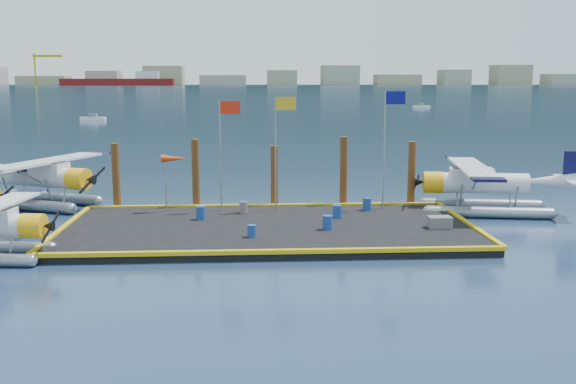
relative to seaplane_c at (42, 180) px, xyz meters
name	(u,v)px	position (x,y,z in m)	size (l,w,h in m)	color
ground	(269,233)	(13.31, -7.41, -1.64)	(4000.00, 4000.00, 0.00)	navy
dock	(269,229)	(13.31, -7.41, -1.44)	(20.00, 10.00, 0.40)	black
dock_bumpers	(269,223)	(13.31, -7.41, -1.15)	(20.25, 10.25, 0.18)	#C7A00B
far_backdrop	(338,79)	(253.21, 1730.11, 7.81)	(3050.00, 2050.00, 810.00)	black
seaplane_c	(42,180)	(0.00, 0.00, 0.00)	(9.83, 10.35, 3.77)	gray
seaplane_d	(479,186)	(25.31, -3.40, -0.06)	(9.36, 10.26, 3.63)	gray
drum_0	(201,213)	(9.85, -5.87, -0.90)	(0.49, 0.49, 0.69)	navy
drum_1	(328,222)	(16.12, -8.49, -0.90)	(0.49, 0.49, 0.69)	navy
drum_2	(337,212)	(16.93, -5.91, -0.91)	(0.48, 0.48, 0.68)	navy
drum_3	(252,231)	(12.46, -9.81, -0.96)	(0.41, 0.41, 0.57)	navy
drum_4	(367,204)	(18.84, -4.02, -0.90)	(0.48, 0.48, 0.68)	navy
drum_5	(243,207)	(12.03, -4.32, -0.94)	(0.44, 0.44, 0.61)	#5A5A5F
crate	(440,222)	(21.62, -8.46, -0.97)	(1.11, 0.74, 0.56)	#5A5A5F
flagpole_red	(224,138)	(11.01, -3.61, 2.75)	(1.14, 0.08, 6.00)	gray
flagpole_yellow	(279,136)	(14.01, -3.61, 2.87)	(1.14, 0.08, 6.20)	gray
flagpole_blue	(388,132)	(20.00, -3.61, 3.04)	(1.14, 0.08, 6.50)	gray
windsock	(174,160)	(8.28, -3.61, 1.58)	(1.40, 0.44, 3.12)	gray
piling_0	(116,178)	(4.81, -2.01, 0.36)	(0.44, 0.44, 4.00)	#432613
piling_1	(196,176)	(9.31, -2.01, 0.46)	(0.44, 0.44, 4.20)	#432613
piling_2	(275,179)	(13.81, -2.01, 0.26)	(0.44, 0.44, 3.80)	#432613
piling_3	(344,174)	(17.81, -2.01, 0.51)	(0.44, 0.44, 4.30)	#432613
piling_4	(412,176)	(21.81, -2.01, 0.36)	(0.44, 0.44, 4.00)	#432613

